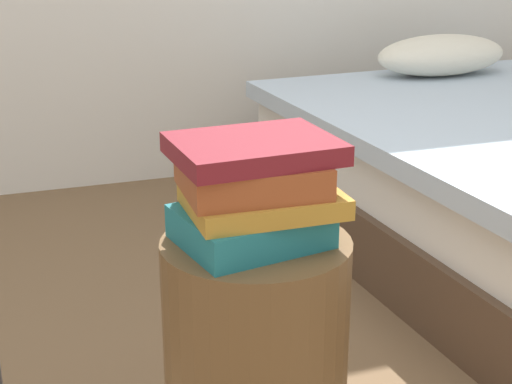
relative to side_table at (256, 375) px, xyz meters
name	(u,v)px	position (x,y,z in m)	size (l,w,h in m)	color
side_table	(256,375)	(0.00, 0.00, 0.00)	(0.33, 0.33, 0.53)	brown
book_teal	(250,225)	(-0.01, 0.00, 0.30)	(0.23, 0.19, 0.06)	#1E727F
book_ochre	(263,200)	(0.01, -0.01, 0.34)	(0.25, 0.19, 0.03)	#B7842D
book_rust	(252,176)	(-0.01, 0.00, 0.39)	(0.23, 0.19, 0.05)	#994723
book_maroon	(255,148)	(0.00, 0.01, 0.43)	(0.27, 0.21, 0.03)	maroon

